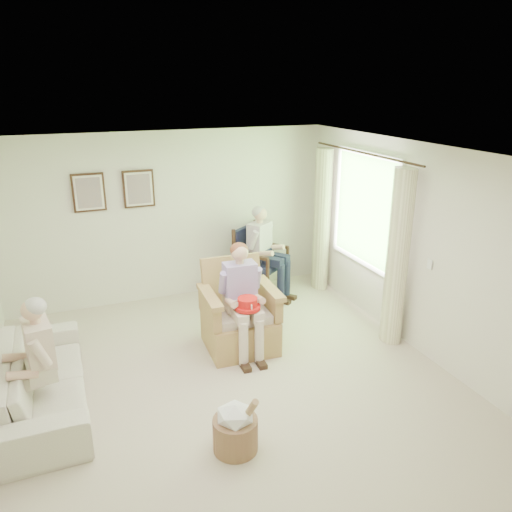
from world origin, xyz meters
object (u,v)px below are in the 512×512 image
(wood_armchair, at_px, (259,257))
(sofa, at_px, (42,380))
(red_hat, at_px, (248,304))
(hatbox, at_px, (236,427))
(person_sofa, at_px, (36,355))
(person_dark, at_px, (263,246))
(wicker_armchair, at_px, (239,321))
(person_wicker, at_px, (243,292))

(wood_armchair, bearing_deg, sofa, 173.78)
(wood_armchair, relative_size, sofa, 0.51)
(wood_armchair, distance_m, red_hat, 2.10)
(hatbox, bearing_deg, person_sofa, 144.82)
(person_dark, distance_m, hatbox, 3.59)
(person_dark, bearing_deg, wicker_armchair, -160.92)
(person_sofa, bearing_deg, wicker_armchair, 96.33)
(wicker_armchair, distance_m, person_sofa, 2.47)
(sofa, xyz_separation_m, hatbox, (1.66, -1.38, -0.07))
(person_dark, relative_size, hatbox, 2.30)
(red_hat, height_order, hatbox, red_hat)
(person_wicker, distance_m, person_sofa, 2.41)
(hatbox, bearing_deg, person_dark, 63.28)
(person_dark, bearing_deg, sofa, 171.40)
(wicker_armchair, relative_size, red_hat, 3.63)
(person_wicker, bearing_deg, sofa, -170.79)
(person_dark, relative_size, red_hat, 4.59)
(wood_armchair, relative_size, person_dark, 0.76)
(person_sofa, height_order, red_hat, person_sofa)
(wood_armchair, bearing_deg, person_sofa, 176.46)
(wicker_armchair, height_order, wood_armchair, wicker_armchair)
(sofa, bearing_deg, wood_armchair, -58.96)
(wood_armchair, height_order, sofa, wood_armchair)
(sofa, bearing_deg, red_hat, -88.14)
(wood_armchair, height_order, person_dark, person_dark)
(person_sofa, xyz_separation_m, red_hat, (2.34, 0.29, 0.02))
(hatbox, bearing_deg, sofa, 140.21)
(person_wicker, bearing_deg, wood_armchair, 64.31)
(sofa, bearing_deg, wicker_armchair, -79.72)
(sofa, bearing_deg, person_wicker, -83.27)
(person_sofa, bearing_deg, wood_armchair, 114.84)
(person_dark, xyz_separation_m, hatbox, (-1.59, -3.16, -0.61))
(sofa, bearing_deg, person_sofa, -180.00)
(sofa, relative_size, red_hat, 6.86)
(wood_armchair, xyz_separation_m, person_wicker, (-0.90, -1.68, 0.23))
(sofa, height_order, red_hat, red_hat)
(wood_armchair, relative_size, person_wicker, 0.78)
(person_sofa, bearing_deg, person_wicker, 92.90)
(wicker_armchair, xyz_separation_m, red_hat, (-0.01, -0.35, 0.39))
(hatbox, bearing_deg, wicker_armchair, 69.10)
(wicker_armchair, height_order, sofa, wicker_armchair)
(wicker_armchair, distance_m, person_dark, 1.70)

